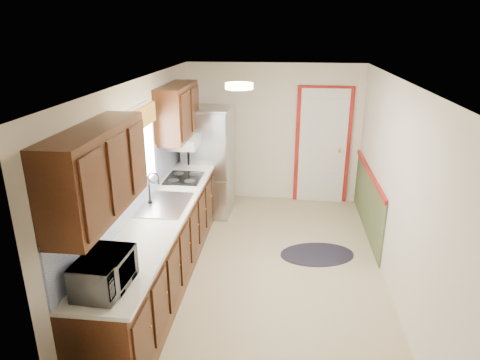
# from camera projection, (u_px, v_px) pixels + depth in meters

# --- Properties ---
(room_shell) EXTENTS (3.20, 5.20, 2.52)m
(room_shell) POSITION_uv_depth(u_px,v_px,m) (266.00, 183.00, 5.11)
(room_shell) COLOR tan
(room_shell) RESTS_ON ground
(kitchen_run) EXTENTS (0.63, 4.00, 2.20)m
(kitchen_run) POSITION_uv_depth(u_px,v_px,m) (161.00, 218.00, 5.09)
(kitchen_run) COLOR #351A0C
(kitchen_run) RESTS_ON ground
(back_wall_trim) EXTENTS (1.12, 2.30, 2.08)m
(back_wall_trim) POSITION_uv_depth(u_px,v_px,m) (332.00, 157.00, 7.18)
(back_wall_trim) COLOR maroon
(back_wall_trim) RESTS_ON ground
(ceiling_fixture) EXTENTS (0.30, 0.30, 0.06)m
(ceiling_fixture) POSITION_uv_depth(u_px,v_px,m) (239.00, 86.00, 4.56)
(ceiling_fixture) COLOR #FFD88C
(ceiling_fixture) RESTS_ON room_shell
(microwave) EXTENTS (0.32, 0.55, 0.36)m
(microwave) POSITION_uv_depth(u_px,v_px,m) (104.00, 269.00, 3.43)
(microwave) COLOR white
(microwave) RESTS_ON kitchen_run
(refrigerator) EXTENTS (0.77, 0.76, 1.77)m
(refrigerator) POSITION_uv_depth(u_px,v_px,m) (209.00, 162.00, 6.95)
(refrigerator) COLOR #B7B7BC
(refrigerator) RESTS_ON ground
(rug) EXTENTS (1.13, 0.84, 0.01)m
(rug) POSITION_uv_depth(u_px,v_px,m) (317.00, 254.00, 5.88)
(rug) COLOR black
(rug) RESTS_ON ground
(cooktop) EXTENTS (0.48, 0.58, 0.02)m
(cooktop) POSITION_uv_depth(u_px,v_px,m) (184.00, 178.00, 6.02)
(cooktop) COLOR black
(cooktop) RESTS_ON kitchen_run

